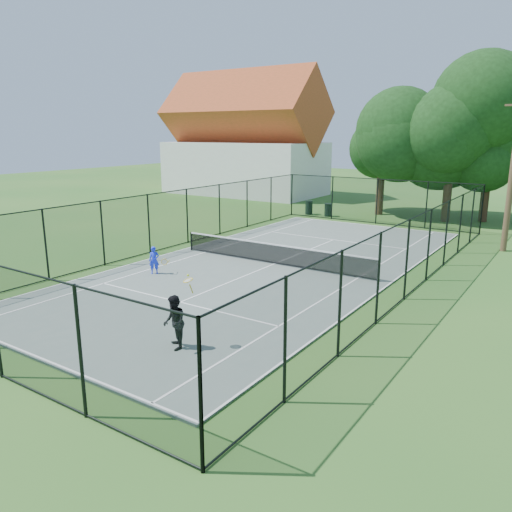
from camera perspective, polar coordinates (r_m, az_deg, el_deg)
The scene contains 12 objects.
ground at distance 23.02m, azimuth 2.08°, elevation -1.07°, with size 120.00×120.00×0.00m, color #285E20.
tennis_court at distance 23.01m, azimuth 2.08°, elevation -0.99°, with size 11.00×24.00×0.06m, color slate.
tennis_net at distance 22.87m, azimuth 2.09°, elevation 0.33°, with size 10.08×0.08×0.95m.
fence at distance 22.68m, azimuth 2.11°, elevation 2.60°, with size 13.10×26.10×3.00m.
tree_near_left at distance 38.03m, azimuth 14.30°, elevation 12.38°, with size 6.47×6.47×8.44m.
tree_near_mid at distance 36.24m, azimuth 21.58°, elevation 12.86°, with size 7.27×7.27×9.51m.
tree_near_right at distance 37.29m, azimuth 25.20°, elevation 11.07°, with size 5.61×5.61×7.74m.
building at distance 49.97m, azimuth -1.31°, elevation 12.78°, with size 15.30×8.15×11.87m.
trash_bin_left at distance 37.54m, azimuth 6.06°, elevation 5.54°, with size 0.58×0.58×1.02m.
trash_bin_right at distance 36.82m, azimuth 8.25°, elevation 5.24°, with size 0.58×0.58×0.94m.
player_blue at distance 21.74m, azimuth -11.55°, elevation -0.47°, with size 0.84×0.50×1.19m.
player_black at distance 14.15m, azimuth -9.32°, elevation -7.49°, with size 0.95×0.96×2.13m.
Camera 1 is at (11.62, -18.95, 5.97)m, focal length 35.00 mm.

